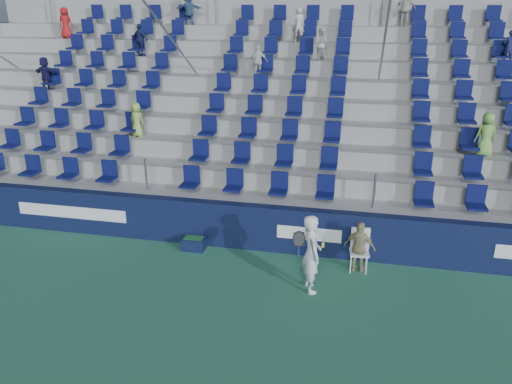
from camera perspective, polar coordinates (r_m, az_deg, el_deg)
ground at (r=10.47m, az=-4.41°, el=-14.10°), size 70.00×70.00×0.00m
sponsor_wall at (r=12.81m, az=-0.54°, el=-3.99°), size 24.00×0.32×1.20m
grandstand at (r=17.08m, az=3.17°, el=7.80°), size 24.00×8.17×6.63m
tennis_player at (r=10.94m, az=6.33°, el=-7.00°), size 0.72×0.77×1.79m
line_judge_chair at (r=12.13m, az=11.77°, el=-6.09°), size 0.49×0.50×1.02m
line_judge at (r=11.96m, az=11.77°, el=-6.20°), size 0.79×0.47×1.26m
ball_bin at (r=13.01m, az=-7.12°, el=-5.81°), size 0.59×0.39×0.33m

